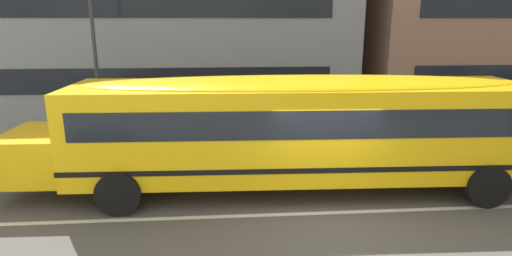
{
  "coord_description": "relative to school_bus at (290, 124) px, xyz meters",
  "views": [
    {
      "loc": [
        -2.35,
        -8.83,
        4.46
      ],
      "look_at": [
        -1.62,
        0.76,
        1.94
      ],
      "focal_mm": 28.82,
      "sensor_mm": 36.0,
      "label": 1
    }
  ],
  "objects": [
    {
      "name": "sidewalk_far",
      "position": [
        0.66,
        6.3,
        -1.82
      ],
      "size": [
        120.0,
        3.0,
        0.01
      ],
      "primitive_type": "cube",
      "color": "gray",
      "rests_on": "ground_plane"
    },
    {
      "name": "school_bus",
      "position": [
        0.0,
        0.0,
        0.0
      ],
      "size": [
        13.81,
        3.5,
        3.07
      ],
      "rotation": [
        0.0,
        0.0,
        3.11
      ],
      "color": "yellow",
      "rests_on": "ground_plane"
    },
    {
      "name": "street_lamp",
      "position": [
        -6.5,
        5.6,
        2.49
      ],
      "size": [
        0.44,
        0.44,
        6.8
      ],
      "color": "#38383D",
      "rests_on": "ground_plane"
    },
    {
      "name": "ground_plane",
      "position": [
        0.66,
        -1.53,
        -1.83
      ],
      "size": [
        400.0,
        400.0,
        0.0
      ],
      "primitive_type": "plane",
      "color": "#54514F"
    },
    {
      "name": "lane_centreline",
      "position": [
        0.66,
        -1.53,
        -1.82
      ],
      "size": [
        110.0,
        0.16,
        0.01
      ],
      "primitive_type": "cube",
      "color": "silver",
      "rests_on": "ground_plane"
    }
  ]
}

